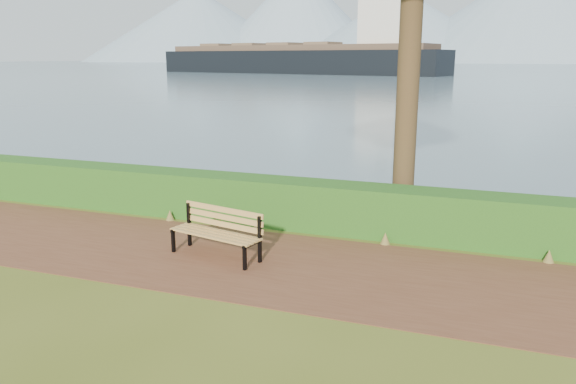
% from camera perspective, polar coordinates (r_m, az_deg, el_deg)
% --- Properties ---
extents(ground, '(140.00, 140.00, 0.00)m').
position_cam_1_polar(ground, '(9.65, -1.91, -7.99)').
color(ground, '#4A5518').
rests_on(ground, ground).
extents(path, '(40.00, 3.40, 0.01)m').
position_cam_1_polar(path, '(9.91, -1.26, -7.37)').
color(path, '#58301E').
rests_on(path, ground).
extents(hedge, '(32.00, 0.85, 1.00)m').
position_cam_1_polar(hedge, '(11.83, 2.77, -1.37)').
color(hedge, '#1E4814').
rests_on(hedge, ground).
extents(water, '(700.00, 510.00, 0.00)m').
position_cam_1_polar(water, '(268.37, 19.71, 12.04)').
color(water, '#455D6F').
rests_on(water, ground).
extents(mountains, '(585.00, 190.00, 70.00)m').
position_cam_1_polar(mountains, '(415.27, 19.00, 16.19)').
color(mountains, '#7D95A7').
rests_on(mountains, ground).
extents(bench, '(1.85, 0.91, 0.89)m').
position_cam_1_polar(bench, '(10.24, -7.10, -3.75)').
color(bench, black).
rests_on(bench, ground).
extents(cargo_ship, '(68.20, 26.69, 20.53)m').
position_cam_1_polar(cargo_ship, '(124.40, 1.56, 13.34)').
color(cargo_ship, black).
rests_on(cargo_ship, ground).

